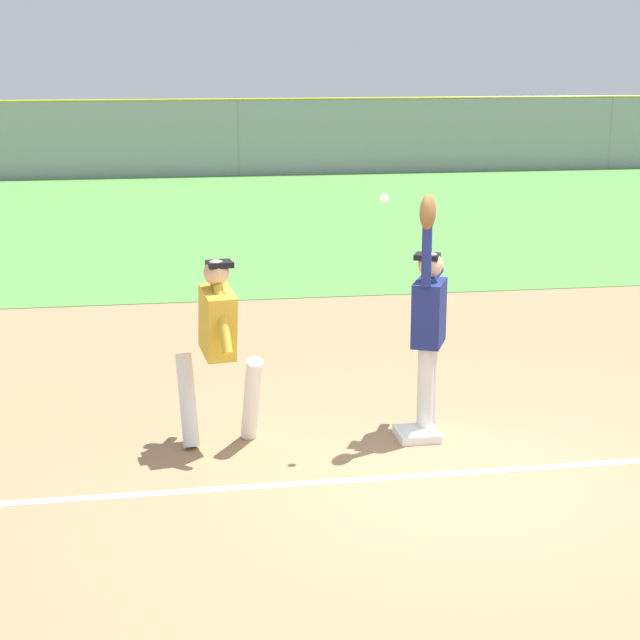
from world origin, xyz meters
TOP-DOWN VIEW (x-y plane):
  - ground_plane at (0.00, 0.00)m, footprint 71.52×71.52m
  - outfield_grass at (0.00, 14.12)m, footprint 44.06×15.01m
  - first_base at (-0.04, 0.92)m, footprint 0.39×0.39m
  - fielder at (0.09, 1.10)m, footprint 0.47×0.86m
  - runner at (-1.85, 1.07)m, footprint 0.79×0.84m
  - baseball at (-0.40, 0.88)m, footprint 0.07×0.07m
  - outfield_fence at (0.00, 21.62)m, footprint 44.14×0.08m
  - parked_car_blue at (-6.18, 26.10)m, footprint 4.59×2.50m
  - parked_car_black at (0.16, 25.38)m, footprint 4.56×2.44m
  - parked_car_silver at (5.90, 26.16)m, footprint 4.48×2.27m

SIDE VIEW (x-z plane):
  - ground_plane at x=0.00m, z-range 0.00..0.00m
  - outfield_grass at x=0.00m, z-range 0.00..0.01m
  - first_base at x=-0.04m, z-range 0.00..0.08m
  - parked_car_blue at x=-6.18m, z-range 0.05..1.30m
  - parked_car_black at x=0.16m, z-range 0.05..1.30m
  - parked_car_silver at x=5.90m, z-range 0.05..1.30m
  - runner at x=-1.85m, z-range 0.14..1.86m
  - outfield_fence at x=0.00m, z-range 0.00..2.14m
  - fielder at x=0.09m, z-range -0.02..2.26m
  - baseball at x=-0.40m, z-range 2.22..2.29m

